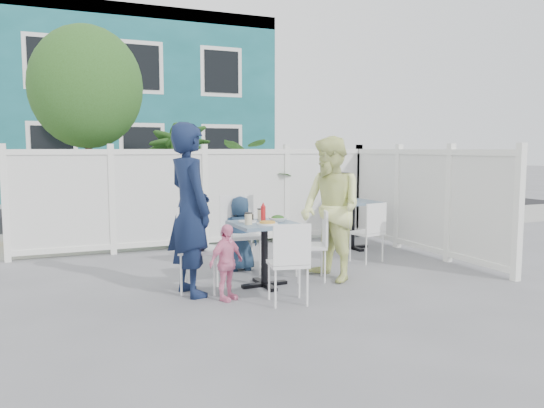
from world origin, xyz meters
name	(u,v)px	position (x,y,z in m)	size (l,w,h in m)	color
ground	(251,282)	(0.00, 0.00, 0.00)	(80.00, 80.00, 0.00)	slate
near_sidewalk	(180,235)	(0.00, 3.80, 0.01)	(24.00, 2.60, 0.01)	gray
street	(147,213)	(0.00, 7.50, 0.00)	(24.00, 5.00, 0.01)	black
far_sidewalk	(129,201)	(0.00, 10.60, 0.01)	(24.00, 1.60, 0.01)	gray
building	(99,109)	(-0.50, 14.00, 3.00)	(11.00, 6.00, 6.00)	#16585C
fence_back	(205,200)	(0.10, 2.40, 0.78)	(5.86, 0.08, 1.60)	white
fence_right	(422,203)	(3.00, 0.60, 0.78)	(0.08, 3.66, 1.60)	white
tree	(86,88)	(-1.60, 3.30, 2.59)	(1.80, 1.62, 3.59)	#382316
utility_cabinet	(25,206)	(-2.61, 4.00, 0.63)	(0.68, 0.48, 1.26)	gold
potted_shrub_a	(181,183)	(-0.13, 3.10, 1.02)	(1.14, 1.14, 2.03)	#254917
potted_shrub_b	(262,188)	(1.33, 3.00, 0.89)	(1.61, 1.39, 1.79)	#254917
main_table	(264,237)	(0.07, -0.25, 0.58)	(0.73, 0.73, 0.75)	#425678
spare_table	(352,212)	(2.25, 1.38, 0.60)	(0.76, 0.76, 0.77)	#425678
chair_left	(192,242)	(-0.76, -0.15, 0.57)	(0.56, 0.57, 0.98)	white
chair_right	(317,239)	(0.77, -0.22, 0.50)	(0.50, 0.51, 0.87)	white
chair_back	(239,228)	(0.05, 0.56, 0.58)	(0.48, 0.46, 1.00)	white
chair_near	(290,257)	(0.03, -1.05, 0.50)	(0.45, 0.44, 0.86)	white
chair_spare	(371,228)	(1.94, 0.37, 0.50)	(0.46, 0.45, 0.85)	white
man	(190,210)	(-0.81, -0.25, 0.95)	(0.69, 0.45, 1.89)	#111B38
woman	(331,209)	(0.93, -0.28, 0.88)	(0.86, 0.67, 1.76)	#E1F347
boy	(240,233)	(0.08, 0.63, 0.49)	(0.48, 0.31, 0.99)	#1D314B
toddler	(226,262)	(-0.51, -0.63, 0.41)	(0.48, 0.20, 0.82)	pink
plate_main	(267,224)	(0.06, -0.38, 0.76)	(0.24, 0.24, 0.02)	white
plate_side	(247,221)	(-0.10, -0.13, 0.76)	(0.21, 0.21, 0.01)	white
salad_bowl	(278,219)	(0.25, -0.23, 0.78)	(0.21, 0.21, 0.05)	white
coffee_cup_a	(248,219)	(-0.15, -0.32, 0.82)	(0.08, 0.08, 0.13)	beige
coffee_cup_b	(261,215)	(0.11, -0.05, 0.82)	(0.09, 0.09, 0.13)	beige
ketchup_bottle	(263,214)	(0.08, -0.19, 0.85)	(0.06, 0.06, 0.18)	#B3161A
salt_shaker	(251,218)	(-0.01, -0.02, 0.79)	(0.03, 0.03, 0.06)	white
pepper_shaker	(252,217)	(0.01, -0.01, 0.79)	(0.03, 0.03, 0.07)	black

